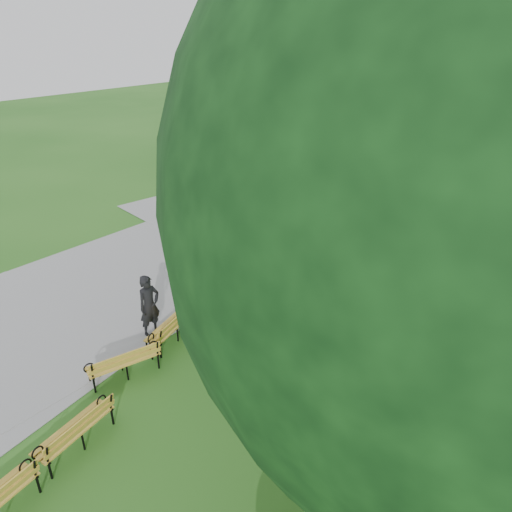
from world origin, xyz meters
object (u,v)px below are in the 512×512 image
Objects in this scene: bench_4 at (204,295)px; bench_7 at (321,236)px; bench_1 at (74,430)px; lamp_post at (287,156)px; dirt_mound at (345,293)px; bench_6 at (294,250)px; bench_9 at (362,207)px; person at (149,306)px; bench_2 at (123,361)px; kiosk at (294,160)px; bench_5 at (256,273)px; bench_3 at (170,326)px; bench_8 at (343,219)px.

bench_4 is 1.00× the size of bench_7.
lamp_post is at bearing -169.18° from bench_1.
dirt_mound reaches higher than bench_6.
lamp_post is 4.23m from bench_9.
bench_7 is (0.72, 8.18, -0.49)m from person.
bench_6 is at bearing 179.53° from bench_1.
bench_2 is 8.11m from bench_6.
lamp_post is at bearing -133.99° from bench_6.
kiosk is at bearing 130.96° from dirt_mound.
bench_1 and bench_5 have the same top height.
lamp_post is at bearing 18.96° from person.
dirt_mound reaches higher than bench_4.
lamp_post is 1.78× the size of bench_7.
bench_1 is at bearing 45.29° from bench_2.
kiosk is 1.30× the size of lamp_post.
lamp_post reaches higher than dirt_mound.
bench_5 and bench_6 have the same top height.
bench_3 is (-0.21, 1.78, 0.00)m from bench_2.
bench_2 is 9.82m from bench_7.
lamp_post is 1.16× the size of dirt_mound.
bench_5 is 1.00× the size of bench_9.
dirt_mound is 1.53× the size of bench_5.
kiosk reaches higher than bench_7.
lamp_post is 8.40m from bench_5.
kiosk is 19.15m from bench_1.
bench_6 is (0.57, 6.47, -0.49)m from person.
bench_9 is (-0.38, 13.82, 0.00)m from bench_2.
lamp_post is at bearing -107.87° from bench_7.
lamp_post is 11.97m from bench_3.
bench_5 is at bearing 19.22° from bench_7.
dirt_mound is 4.39m from bench_4.
lamp_post is at bearing -100.18° from bench_8.
person is 10.39m from bench_8.
person is 0.98× the size of bench_1.
bench_6 is 3.89m from bench_8.
bench_8 is at bearing -170.66° from bench_6.
bench_1 is at bearing 9.96° from bench_8.
person reaches higher than bench_1.
bench_9 is (-0.17, 12.04, 0.00)m from bench_3.
bench_5 is at bearing 8.80° from bench_6.
bench_5 is (-0.25, 5.71, 0.00)m from bench_2.
dirt_mound is at bearing -44.14° from lamp_post.
bench_2 is (4.02, -12.96, -1.98)m from lamp_post.
kiosk is 2.32× the size of bench_4.
bench_2 is (5.51, -15.91, -0.94)m from kiosk.
person is 0.98× the size of bench_8.
lamp_post is 6.44m from bench_6.
kiosk reaches higher than bench_8.
bench_2 is 1.00× the size of bench_6.
bench_1 is 1.00× the size of bench_2.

